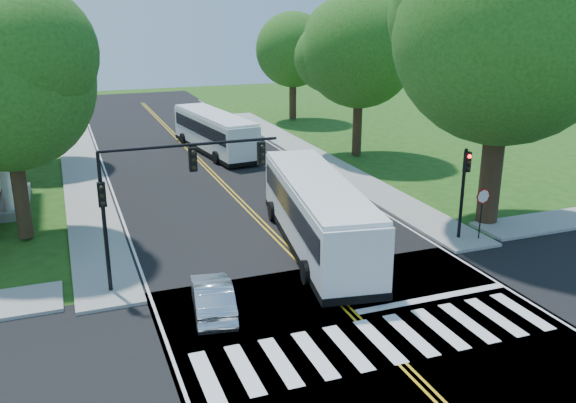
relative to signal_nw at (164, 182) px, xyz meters
name	(u,v)px	position (x,y,z in m)	size (l,w,h in m)	color
ground	(372,334)	(5.86, -6.43, -4.38)	(140.00, 140.00, 0.00)	#1F4611
road	(232,193)	(5.86, 11.57, -4.37)	(14.00, 96.00, 0.01)	black
cross_road	(372,334)	(5.86, -6.43, -4.37)	(60.00, 12.00, 0.01)	black
center_line	(216,176)	(5.86, 15.57, -4.36)	(0.36, 70.00, 0.01)	gold
edge_line_w	(111,187)	(-0.94, 15.57, -4.36)	(0.12, 70.00, 0.01)	silver
edge_line_e	(309,167)	(12.66, 15.57, -4.36)	(0.12, 70.00, 0.01)	silver
crosswalk	(380,341)	(5.86, -6.93, -4.36)	(12.60, 3.00, 0.01)	silver
stop_bar	(433,298)	(9.36, -4.83, -4.36)	(6.60, 0.40, 0.01)	silver
sidewalk_nw	(83,176)	(-2.44, 18.57, -4.30)	(2.60, 40.00, 0.15)	gray
sidewalk_ne	(312,156)	(14.16, 18.57, -4.30)	(2.60, 40.00, 0.15)	gray
tree_ne_big	(506,34)	(16.86, 1.57, 5.24)	(10.80, 10.80, 14.91)	black
tree_west_near	(5,84)	(-5.64, 7.57, 3.15)	(8.00, 8.00, 11.40)	black
tree_west_far	(28,65)	(-5.14, 23.57, 2.62)	(7.60, 7.60, 10.67)	black
tree_east_mid	(360,50)	(17.36, 17.57, 3.48)	(8.40, 8.40, 11.93)	black
tree_east_far	(293,50)	(18.36, 33.57, 2.48)	(7.20, 7.20, 10.34)	black
signal_nw	(164,182)	(0.00, 0.00, 0.00)	(7.15, 0.46, 5.66)	black
signal_ne	(464,182)	(14.06, 0.01, -1.41)	(0.30, 0.46, 4.40)	black
stop_sign	(482,202)	(14.86, -0.45, -2.35)	(0.76, 0.08, 2.53)	black
bus_lead	(317,212)	(7.23, 1.69, -2.63)	(4.77, 12.99, 3.29)	white
bus_follow	(214,132)	(7.58, 22.61, -2.77)	(4.01, 11.95, 3.03)	white
hatchback	(213,297)	(1.05, -2.97, -3.70)	(1.40, 4.02, 1.33)	#B9BCC1
suv	(327,185)	(11.02, 8.88, -3.69)	(2.26, 4.90, 1.36)	#A7AAAE
dark_sedan	(300,166)	(11.19, 13.67, -3.70)	(1.86, 4.57, 1.33)	black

